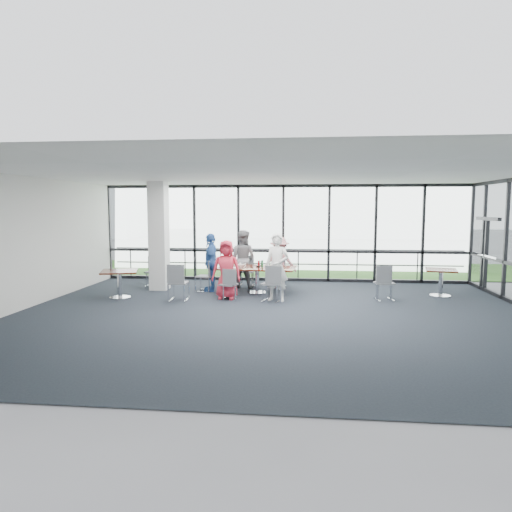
# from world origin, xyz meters

# --- Properties ---
(floor) EXTENTS (12.00, 10.00, 0.02)m
(floor) POSITION_xyz_m (0.00, 0.00, -0.01)
(floor) COLOR #1D232C
(floor) RESTS_ON ground
(ceiling) EXTENTS (12.00, 10.00, 0.04)m
(ceiling) POSITION_xyz_m (0.00, 0.00, 3.20)
(ceiling) COLOR white
(ceiling) RESTS_ON ground
(wall_left) EXTENTS (0.10, 10.00, 3.20)m
(wall_left) POSITION_xyz_m (-6.00, 0.00, 1.60)
(wall_left) COLOR silver
(wall_left) RESTS_ON ground
(wall_front) EXTENTS (12.00, 0.10, 3.20)m
(wall_front) POSITION_xyz_m (0.00, -5.00, 1.60)
(wall_front) COLOR silver
(wall_front) RESTS_ON ground
(curtain_wall_back) EXTENTS (12.00, 0.10, 3.20)m
(curtain_wall_back) POSITION_xyz_m (0.00, 5.00, 1.60)
(curtain_wall_back) COLOR white
(curtain_wall_back) RESTS_ON ground
(exit_door) EXTENTS (0.12, 1.60, 2.10)m
(exit_door) POSITION_xyz_m (6.00, 3.75, 1.05)
(exit_door) COLOR black
(exit_door) RESTS_ON ground
(structural_column) EXTENTS (0.50, 0.50, 3.20)m
(structural_column) POSITION_xyz_m (-3.60, 3.00, 1.60)
(structural_column) COLOR white
(structural_column) RESTS_ON ground
(apron) EXTENTS (80.00, 70.00, 0.02)m
(apron) POSITION_xyz_m (0.00, 10.00, -0.02)
(apron) COLOR slate
(apron) RESTS_ON ground
(grass_strip) EXTENTS (80.00, 5.00, 0.01)m
(grass_strip) POSITION_xyz_m (0.00, 8.00, 0.01)
(grass_strip) COLOR #23541E
(grass_strip) RESTS_ON ground
(hangar_main) EXTENTS (24.00, 10.00, 6.00)m
(hangar_main) POSITION_xyz_m (4.00, 32.00, 3.00)
(hangar_main) COLOR silver
(hangar_main) RESTS_ON ground
(hangar_aux) EXTENTS (10.00, 6.00, 4.00)m
(hangar_aux) POSITION_xyz_m (-18.00, 28.00, 2.00)
(hangar_aux) COLOR silver
(hangar_aux) RESTS_ON ground
(guard_rail) EXTENTS (12.00, 0.06, 0.06)m
(guard_rail) POSITION_xyz_m (0.00, 5.60, 0.50)
(guard_rail) COLOR #2D2D33
(guard_rail) RESTS_ON ground
(main_table) EXTENTS (2.27, 1.39, 0.75)m
(main_table) POSITION_xyz_m (-0.64, 2.71, 0.64)
(main_table) COLOR #3C0F0A
(main_table) RESTS_ON ground
(side_table_left) EXTENTS (1.18, 1.18, 0.75)m
(side_table_left) POSITION_xyz_m (-4.26, 1.59, 0.65)
(side_table_left) COLOR #3C0F0A
(side_table_left) RESTS_ON ground
(side_table_right) EXTENTS (0.95, 0.95, 0.75)m
(side_table_right) POSITION_xyz_m (4.46, 2.76, 0.62)
(side_table_right) COLOR #3C0F0A
(side_table_right) RESTS_ON ground
(diner_near_left) EXTENTS (0.78, 0.51, 1.58)m
(diner_near_left) POSITION_xyz_m (-1.37, 1.79, 0.79)
(diner_near_left) COLOR red
(diner_near_left) RESTS_ON ground
(diner_near_right) EXTENTS (0.77, 0.66, 1.78)m
(diner_near_right) POSITION_xyz_m (-0.01, 1.67, 0.89)
(diner_near_right) COLOR white
(diner_near_right) RESTS_ON ground
(diner_far_left) EXTENTS (0.96, 0.74, 1.76)m
(diner_far_left) POSITION_xyz_m (-1.18, 3.63, 0.88)
(diner_far_left) COLOR slate
(diner_far_left) RESTS_ON ground
(diner_far_right) EXTENTS (1.05, 0.60, 1.56)m
(diner_far_right) POSITION_xyz_m (-0.04, 3.59, 0.78)
(diner_far_right) COLOR #CA8084
(diner_far_right) RESTS_ON ground
(diner_end) EXTENTS (0.69, 1.07, 1.70)m
(diner_end) POSITION_xyz_m (-2.01, 2.89, 0.85)
(diner_end) COLOR #2F5CA4
(diner_end) RESTS_ON ground
(chair_main_nl) EXTENTS (0.50, 0.50, 0.82)m
(chair_main_nl) POSITION_xyz_m (-1.29, 1.66, 0.41)
(chair_main_nl) COLOR slate
(chair_main_nl) RESTS_ON ground
(chair_main_nr) EXTENTS (0.57, 0.57, 0.94)m
(chair_main_nr) POSITION_xyz_m (-0.14, 1.55, 0.47)
(chair_main_nr) COLOR slate
(chair_main_nr) RESTS_ON ground
(chair_main_fl) EXTENTS (0.45, 0.45, 0.90)m
(chair_main_fl) POSITION_xyz_m (-1.09, 3.89, 0.45)
(chair_main_fl) COLOR slate
(chair_main_fl) RESTS_ON ground
(chair_main_fr) EXTENTS (0.49, 0.49, 0.95)m
(chair_main_fr) POSITION_xyz_m (-0.09, 3.80, 0.48)
(chair_main_fr) COLOR slate
(chair_main_fr) RESTS_ON ground
(chair_main_end) EXTENTS (0.52, 0.52, 0.90)m
(chair_main_end) POSITION_xyz_m (-2.18, 2.80, 0.45)
(chair_main_end) COLOR slate
(chair_main_end) RESTS_ON ground
(chair_spare_la) EXTENTS (0.50, 0.50, 0.96)m
(chair_spare_la) POSITION_xyz_m (-2.58, 1.40, 0.48)
(chair_spare_la) COLOR slate
(chair_spare_la) RESTS_ON ground
(chair_spare_lb) EXTENTS (0.49, 0.49, 0.90)m
(chair_spare_lb) POSITION_xyz_m (-3.97, 3.51, 0.45)
(chair_spare_lb) COLOR slate
(chair_spare_lb) RESTS_ON ground
(chair_spare_r) EXTENTS (0.54, 0.54, 0.92)m
(chair_spare_r) POSITION_xyz_m (2.81, 2.03, 0.46)
(chair_spare_r) COLOR slate
(chair_spare_r) RESTS_ON ground
(plate_nl) EXTENTS (0.27, 0.27, 0.01)m
(plate_nl) POSITION_xyz_m (-1.29, 2.43, 0.76)
(plate_nl) COLOR white
(plate_nl) RESTS_ON main_table
(plate_nr) EXTENTS (0.27, 0.27, 0.01)m
(plate_nr) POSITION_xyz_m (0.00, 2.24, 0.76)
(plate_nr) COLOR white
(plate_nr) RESTS_ON main_table
(plate_fl) EXTENTS (0.25, 0.25, 0.01)m
(plate_fl) POSITION_xyz_m (-1.19, 3.19, 0.76)
(plate_fl) COLOR white
(plate_fl) RESTS_ON main_table
(plate_fr) EXTENTS (0.24, 0.24, 0.01)m
(plate_fr) POSITION_xyz_m (-0.04, 3.04, 0.76)
(plate_fr) COLOR white
(plate_fr) RESTS_ON main_table
(plate_end) EXTENTS (0.27, 0.27, 0.01)m
(plate_end) POSITION_xyz_m (-1.58, 2.76, 0.76)
(plate_end) COLOR white
(plate_end) RESTS_ON main_table
(tumbler_a) EXTENTS (0.07, 0.07, 0.13)m
(tumbler_a) POSITION_xyz_m (-0.97, 2.53, 0.82)
(tumbler_a) COLOR white
(tumbler_a) RESTS_ON main_table
(tumbler_b) EXTENTS (0.06, 0.06, 0.13)m
(tumbler_b) POSITION_xyz_m (-0.28, 2.43, 0.81)
(tumbler_b) COLOR white
(tumbler_b) RESTS_ON main_table
(tumbler_c) EXTENTS (0.07, 0.07, 0.14)m
(tumbler_c) POSITION_xyz_m (-0.56, 2.93, 0.82)
(tumbler_c) COLOR white
(tumbler_c) RESTS_ON main_table
(tumbler_d) EXTENTS (0.08, 0.08, 0.15)m
(tumbler_d) POSITION_xyz_m (-1.42, 2.62, 0.83)
(tumbler_d) COLOR white
(tumbler_d) RESTS_ON main_table
(menu_a) EXTENTS (0.37, 0.32, 0.00)m
(menu_a) POSITION_xyz_m (-0.84, 2.21, 0.75)
(menu_a) COLOR white
(menu_a) RESTS_ON main_table
(menu_b) EXTENTS (0.36, 0.30, 0.00)m
(menu_b) POSITION_xyz_m (0.28, 2.25, 0.75)
(menu_b) COLOR white
(menu_b) RESTS_ON main_table
(menu_c) EXTENTS (0.34, 0.27, 0.00)m
(menu_c) POSITION_xyz_m (-0.42, 3.07, 0.75)
(menu_c) COLOR white
(menu_c) RESTS_ON main_table
(condiment_caddy) EXTENTS (0.10, 0.07, 0.04)m
(condiment_caddy) POSITION_xyz_m (-0.61, 2.72, 0.77)
(condiment_caddy) COLOR black
(condiment_caddy) RESTS_ON main_table
(ketchup_bottle) EXTENTS (0.06, 0.06, 0.18)m
(ketchup_bottle) POSITION_xyz_m (-0.59, 2.75, 0.84)
(ketchup_bottle) COLOR maroon
(ketchup_bottle) RESTS_ON main_table
(green_bottle) EXTENTS (0.05, 0.05, 0.20)m
(green_bottle) POSITION_xyz_m (-0.49, 2.69, 0.85)
(green_bottle) COLOR #21703C
(green_bottle) RESTS_ON main_table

